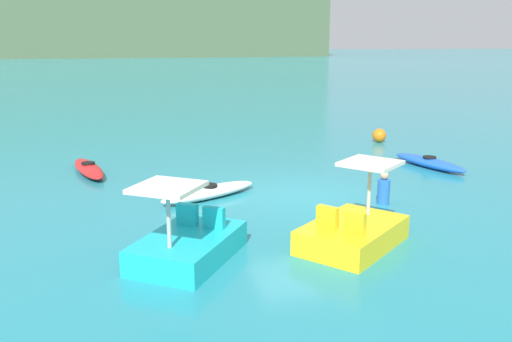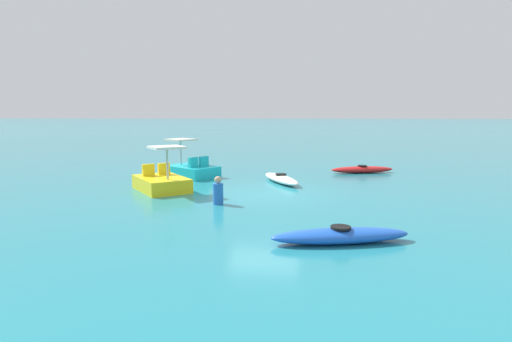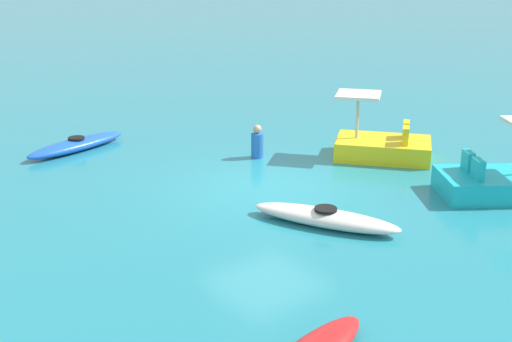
# 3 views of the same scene
# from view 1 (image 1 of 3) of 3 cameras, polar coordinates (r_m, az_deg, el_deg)

# --- Properties ---
(ground_plane) EXTENTS (600.00, 600.00, 0.00)m
(ground_plane) POSITION_cam_1_polar(r_m,az_deg,el_deg) (14.76, 4.60, -2.67)
(ground_plane) COLOR teal
(headland_cliff) EXTENTS (112.68, 53.98, 30.58)m
(headland_cliff) POSITION_cam_1_polar(r_m,az_deg,el_deg) (174.28, -13.34, 16.93)
(headland_cliff) COLOR #4C6042
(headland_cliff) RESTS_ON ground_plane
(kayak_red) EXTENTS (1.39, 3.12, 0.37)m
(kayak_red) POSITION_cam_1_polar(r_m,az_deg,el_deg) (18.02, -17.49, 0.25)
(kayak_red) COLOR red
(kayak_red) RESTS_ON ground_plane
(kayak_blue) EXTENTS (1.40, 3.15, 0.37)m
(kayak_blue) POSITION_cam_1_polar(r_m,az_deg,el_deg) (19.00, 18.04, 0.88)
(kayak_blue) COLOR blue
(kayak_blue) RESTS_ON ground_plane
(kayak_white) EXTENTS (3.02, 1.98, 0.37)m
(kayak_white) POSITION_cam_1_polar(r_m,az_deg,el_deg) (14.57, -5.03, -2.24)
(kayak_white) COLOR white
(kayak_white) RESTS_ON ground_plane
(pedal_boat_cyan) EXTENTS (2.61, 2.83, 1.68)m
(pedal_boat_cyan) POSITION_cam_1_polar(r_m,az_deg,el_deg) (10.50, -7.31, -7.69)
(pedal_boat_cyan) COLOR #19B7C6
(pedal_boat_cyan) RESTS_ON ground_plane
(pedal_boat_yellow) EXTENTS (2.81, 2.67, 1.68)m
(pedal_boat_yellow) POSITION_cam_1_polar(r_m,az_deg,el_deg) (11.28, 10.35, -6.28)
(pedal_boat_yellow) COLOR yellow
(pedal_boat_yellow) RESTS_ON ground_plane
(buoy_orange) EXTENTS (0.58, 0.58, 0.58)m
(buoy_orange) POSITION_cam_1_polar(r_m,az_deg,el_deg) (23.20, 13.05, 3.73)
(buoy_orange) COLOR orange
(buoy_orange) RESTS_ON ground_plane
(person_near_shore) EXTENTS (0.41, 0.41, 0.88)m
(person_near_shore) POSITION_cam_1_polar(r_m,az_deg,el_deg) (14.31, 13.50, -1.94)
(person_near_shore) COLOR blue
(person_near_shore) RESTS_ON ground_plane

